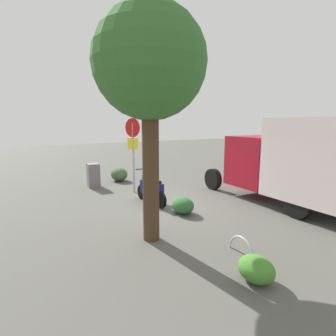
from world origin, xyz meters
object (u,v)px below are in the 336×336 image
Objects in this scene: motorcycle at (151,189)px; utility_cabinet at (93,175)px; street_tree at (150,66)px; bike_rack_hoop at (241,255)px; box_truck_near at (305,161)px; stop_sign at (133,144)px.

utility_cabinet is at bearing 11.50° from motorcycle.
street_tree is 6.46× the size of bike_rack_hoop.
box_truck_near reaches higher than motorcycle.
street_tree reaches higher than bike_rack_hoop.
motorcycle is 0.33× the size of street_tree.
stop_sign is 5.11m from street_tree.
utility_cabinet is at bearing 30.80° from stop_sign.
motorcycle is 2.13× the size of bike_rack_hoop.
motorcycle is at bearing 175.31° from stop_sign.
utility_cabinet is at bearing 39.70° from box_truck_near.
box_truck_near reaches higher than bike_rack_hoop.
box_truck_near is 6.00m from street_tree.
motorcycle is (3.19, 4.00, -1.12)m from box_truck_near.
stop_sign is 0.56× the size of street_tree.
motorcycle is 4.67m from street_tree.
stop_sign is 6.51m from bike_rack_hoop.
box_truck_near is 6.31m from stop_sign.
box_truck_near is at bearing -144.06° from utility_cabinet.
box_truck_near is 8.09× the size of bike_rack_hoop.
bike_rack_hoop is at bearing 174.50° from motorcycle.
box_truck_near is 8.55m from utility_cabinet.
utility_cabinet is (3.67, 0.97, 0.01)m from motorcycle.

